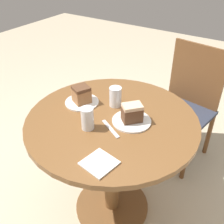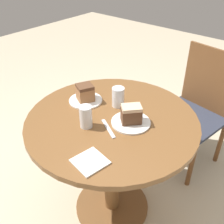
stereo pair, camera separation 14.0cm
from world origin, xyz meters
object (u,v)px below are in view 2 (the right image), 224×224
Objects in this scene: glass_water at (86,117)px; cake_slice_far at (85,93)px; plate_near at (131,122)px; plate_far at (86,100)px; glass_lemonade at (118,98)px; chair at (196,108)px; cake_slice_near at (131,114)px.

cake_slice_far is at bearing 135.67° from glass_water.
plate_near and plate_far have the same top height.
glass_lemonade is 0.96× the size of glass_water.
plate_near is at bearing -83.80° from chair.
chair is at bearing 86.71° from plate_near.
chair is at bearing 77.92° from glass_water.
plate_far is at bearing -154.31° from glass_lemonade.
glass_lemonade is 0.26m from glass_water.
cake_slice_near is (0.34, -0.00, 0.05)m from plate_far.
plate_near is 0.05m from cake_slice_near.
plate_far is 0.34m from cake_slice_near.
plate_near is 1.67× the size of cake_slice_near.
chair is 0.93m from plate_far.
plate_near is 1.74× the size of glass_water.
cake_slice_near is (-0.05, -0.80, 0.35)m from chair.
cake_slice_near is (0.00, -0.00, 0.05)m from plate_near.
chair is 0.95m from cake_slice_far.
glass_lemonade is at bearing 89.68° from glass_water.
cake_slice_near is 1.04× the size of cake_slice_far.
chair is 1.05m from glass_water.
glass_lemonade is at bearing 150.56° from plate_near.
chair reaches higher than plate_near.
plate_far is 0.20m from glass_lemonade.
glass_lemonade is (-0.16, 0.09, 0.05)m from plate_near.
cake_slice_far is 1.04× the size of glass_lemonade.
glass_lemonade is (0.18, 0.09, 0.05)m from plate_far.
plate_far is at bearing -14.04° from cake_slice_far.
chair is 7.68× the size of cake_slice_far.
glass_lemonade is at bearing -96.70° from chair.
glass_lemonade reaches higher than plate_far.
cake_slice_far reaches higher than cake_slice_near.
chair is at bearing 64.19° from cake_slice_far.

